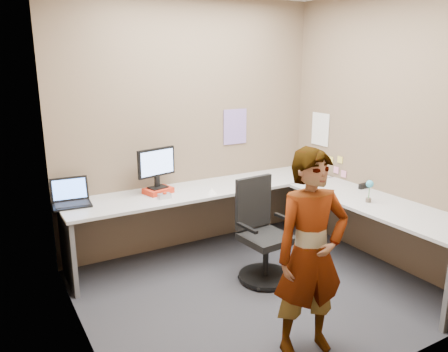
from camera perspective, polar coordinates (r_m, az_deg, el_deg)
ground at (r=4.13m, az=4.24°, el=-14.68°), size 3.00×3.00×0.00m
wall_back at (r=4.77m, az=-4.30°, el=6.58°), size 3.00×0.00×3.00m
wall_right at (r=4.67m, az=20.08°, el=5.55°), size 0.00×2.70×2.70m
wall_left at (r=3.08m, az=-19.03°, el=1.29°), size 0.00×2.70×2.70m
desk at (r=4.40m, az=6.28°, el=-4.37°), size 2.98×2.58×0.73m
paper_ream at (r=4.47m, az=-8.60°, el=-1.89°), size 0.31×0.26×0.05m
monitor at (r=4.42m, az=-8.80°, el=1.48°), size 0.42×0.17×0.41m
laptop at (r=4.31m, az=-19.37°, el=-2.72°), size 0.36×0.31×0.24m
trackball_mouse at (r=4.30m, az=-7.78°, el=-2.57°), size 0.12×0.08×0.07m
origami at (r=4.40m, az=-1.58°, el=-1.97°), size 0.10×0.10×0.06m
stapler at (r=4.82m, az=17.88°, el=-1.22°), size 0.15×0.05×0.05m
flower at (r=4.33m, az=18.47°, el=-1.45°), size 0.07×0.07×0.22m
calendar_purple at (r=5.03m, az=1.46°, el=6.46°), size 0.30×0.01×0.40m
calendar_white at (r=5.29m, az=12.47°, el=5.98°), size 0.01×0.28×0.38m
sticky_note_a at (r=5.09m, az=14.92°, el=2.07°), size 0.01×0.07×0.07m
sticky_note_b at (r=5.16m, az=14.43°, el=0.77°), size 0.01×0.07×0.07m
sticky_note_c at (r=5.08m, az=15.36°, el=0.27°), size 0.01×0.07×0.07m
sticky_note_d at (r=5.20m, az=13.74°, el=2.07°), size 0.01×0.07×0.07m
office_chair at (r=4.18m, az=5.01°, el=-8.29°), size 0.51×0.51×0.96m
person at (r=3.11m, az=11.27°, el=-9.95°), size 0.60×0.46×1.48m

